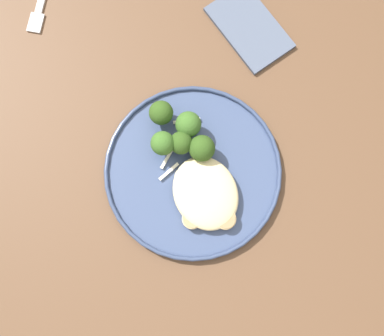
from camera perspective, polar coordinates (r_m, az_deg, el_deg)
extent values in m
plane|color=#47423D|center=(1.51, -1.24, -6.07)|extent=(6.00, 6.00, 0.00)
cube|color=brown|center=(0.80, -2.34, -1.74)|extent=(1.40, 1.00, 0.04)
cylinder|color=#38476B|center=(0.78, 0.00, -0.21)|extent=(0.29, 0.29, 0.01)
torus|color=#334162|center=(0.77, 0.00, -0.09)|extent=(0.29, 0.29, 0.01)
ellipsoid|color=beige|center=(0.75, 1.65, -3.03)|extent=(0.12, 0.10, 0.03)
cylinder|color=#DBB77A|center=(0.75, 4.05, -6.20)|extent=(0.03, 0.03, 0.01)
cylinder|color=#8E774F|center=(0.74, 4.09, -6.15)|extent=(0.03, 0.03, 0.00)
cylinder|color=beige|center=(0.76, -0.94, -1.12)|extent=(0.03, 0.03, 0.01)
cylinder|color=#988766|center=(0.75, -0.95, -1.04)|extent=(0.03, 0.03, 0.00)
cylinder|color=#E5C689|center=(0.75, 3.12, -4.72)|extent=(0.02, 0.02, 0.01)
cylinder|color=#958159|center=(0.75, 3.15, -4.67)|extent=(0.02, 0.02, 0.00)
cylinder|color=#E5C689|center=(0.75, 1.60, -2.32)|extent=(0.02, 0.02, 0.02)
cylinder|color=#958159|center=(0.75, 1.62, -2.22)|extent=(0.02, 0.02, 0.00)
cylinder|color=#E5C689|center=(0.75, 0.02, -6.17)|extent=(0.03, 0.03, 0.01)
cylinder|color=#958159|center=(0.74, 0.02, -6.13)|extent=(0.03, 0.03, 0.00)
cylinder|color=#DBB77A|center=(0.75, 1.70, -4.07)|extent=(0.03, 0.03, 0.01)
cylinder|color=#8E774F|center=(0.74, 1.72, -4.00)|extent=(0.03, 0.03, 0.00)
cylinder|color=#7A994C|center=(0.77, -3.44, 2.52)|extent=(0.02, 0.02, 0.03)
sphere|color=#386023|center=(0.74, -3.56, 3.00)|extent=(0.04, 0.04, 0.04)
cylinder|color=#7A994C|center=(0.78, -3.65, 6.16)|extent=(0.02, 0.02, 0.02)
sphere|color=#2D4C19|center=(0.76, -3.76, 6.67)|extent=(0.04, 0.04, 0.04)
cylinder|color=#7A994C|center=(0.77, 1.16, 1.98)|extent=(0.02, 0.02, 0.02)
sphere|color=#2D4C19|center=(0.74, 1.20, 2.39)|extent=(0.04, 0.04, 0.04)
cylinder|color=#89A356|center=(0.78, -0.43, 4.78)|extent=(0.01, 0.01, 0.02)
sphere|color=#386023|center=(0.75, -0.45, 5.29)|extent=(0.04, 0.04, 0.04)
cylinder|color=#89A356|center=(0.77, -1.29, 2.63)|extent=(0.02, 0.02, 0.02)
sphere|color=#2D4C19|center=(0.75, -1.33, 3.06)|extent=(0.04, 0.04, 0.04)
cube|color=silver|center=(0.79, -0.64, 5.73)|extent=(0.02, 0.04, 0.00)
cube|color=silver|center=(0.77, -2.87, 1.46)|extent=(0.03, 0.04, 0.00)
cube|color=silver|center=(0.77, -2.83, -0.44)|extent=(0.02, 0.04, 0.00)
cube|color=silver|center=(0.91, -18.36, 16.31)|extent=(0.04, 0.04, 0.00)
cube|color=#4C566B|center=(0.87, 6.93, 16.48)|extent=(0.17, 0.12, 0.01)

